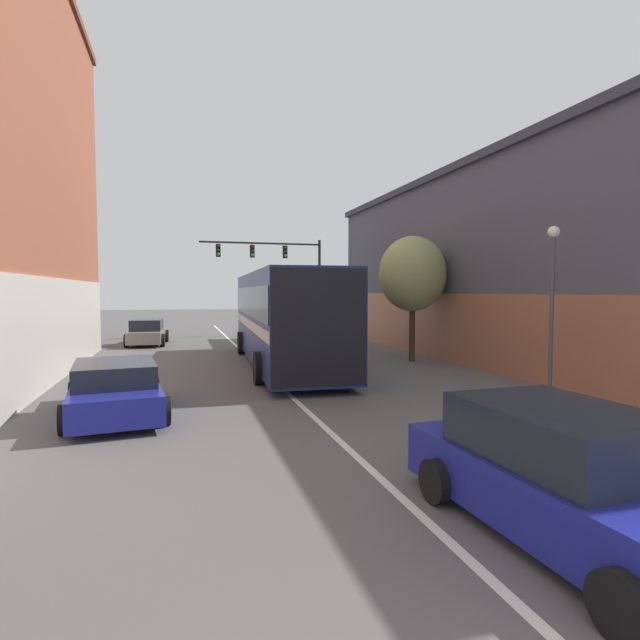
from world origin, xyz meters
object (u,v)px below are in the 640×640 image
parked_car_left_mid (115,389)px  street_tree_near (413,274)px  parked_car_left_near (147,333)px  bus (284,314)px  street_lamp (552,309)px  hatchback_foreground (571,479)px  traffic_signal_gantry (280,264)px

parked_car_left_mid → street_tree_near: street_tree_near is taller
parked_car_left_near → parked_car_left_mid: (0.18, -15.64, -0.04)m
bus → street_lamp: size_ratio=2.81×
street_lamp → hatchback_foreground: bearing=-129.0°
hatchback_foreground → street_tree_near: street_tree_near is taller
hatchback_foreground → parked_car_left_near: 23.74m
parked_car_left_mid → street_lamp: street_lamp is taller
parked_car_left_mid → traffic_signal_gantry: (7.79, 19.85, 4.00)m
hatchback_foreground → parked_car_left_near: size_ratio=1.08×
parked_car_left_mid → bus: bearing=-45.4°
parked_car_left_mid → street_lamp: size_ratio=1.01×
traffic_signal_gantry → parked_car_left_mid: bearing=-111.4°
hatchback_foreground → traffic_signal_gantry: bearing=-7.1°
bus → hatchback_foreground: 13.99m
hatchback_foreground → bus: bearing=-0.9°
hatchback_foreground → street_tree_near: bearing=-21.8°
hatchback_foreground → street_lamp: 7.40m
traffic_signal_gantry → street_tree_near: bearing=-79.2°
hatchback_foreground → parked_car_left_mid: (-5.58, 7.40, -0.09)m
traffic_signal_gantry → street_lamp: 21.88m
hatchback_foreground → parked_car_left_near: (-5.76, 23.03, -0.05)m
hatchback_foreground → street_tree_near: 14.71m
parked_car_left_near → parked_car_left_mid: parked_car_left_near is taller
hatchback_foreground → parked_car_left_mid: 9.27m
bus → street_tree_near: size_ratio=2.46×
traffic_signal_gantry → street_tree_near: 13.92m
parked_car_left_near → traffic_signal_gantry: 9.84m
hatchback_foreground → traffic_signal_gantry: (2.21, 27.25, 3.91)m
parked_car_left_near → street_lamp: street_lamp is taller
bus → parked_car_left_mid: 8.46m
parked_car_left_near → traffic_signal_gantry: traffic_signal_gantry is taller
parked_car_left_near → street_lamp: size_ratio=0.96×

